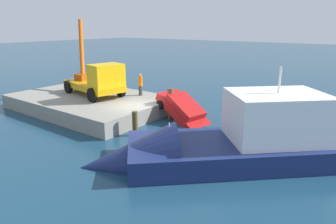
{
  "coord_description": "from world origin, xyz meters",
  "views": [
    {
      "loc": [
        13.06,
        -14.32,
        6.29
      ],
      "look_at": [
        1.63,
        1.19,
        0.62
      ],
      "focal_mm": 31.73,
      "sensor_mm": 36.0,
      "label": 1
    }
  ],
  "objects": [
    {
      "name": "dock_worker",
      "position": [
        -1.97,
        2.5,
        1.9
      ],
      "size": [
        0.34,
        0.34,
        1.69
      ],
      "color": "#3E3E3E",
      "rests_on": "dock"
    },
    {
      "name": "moored_yacht",
      "position": [
        7.27,
        -2.42,
        0.35
      ],
      "size": [
        13.53,
        12.95,
        6.42
      ],
      "color": "navy",
      "rests_on": "ground"
    },
    {
      "name": "piling_mid",
      "position": [
        1.5,
        1.63,
        1.09
      ],
      "size": [
        0.39,
        0.39,
        2.17
      ],
      "primitive_type": "cylinder",
      "color": "brown",
      "rests_on": "ground"
    },
    {
      "name": "piling_near",
      "position": [
        1.72,
        -2.19,
        0.74
      ],
      "size": [
        0.33,
        0.33,
        1.47
      ],
      "primitive_type": "cylinder",
      "color": "brown",
      "rests_on": "ground"
    },
    {
      "name": "crane_truck",
      "position": [
        -4.45,
        0.41,
        2.33
      ],
      "size": [
        7.72,
        4.78,
        5.76
      ],
      "color": "orange",
      "rests_on": "dock"
    },
    {
      "name": "dock",
      "position": [
        -4.98,
        0.0,
        0.52
      ],
      "size": [
        11.8,
        7.66,
        1.04
      ],
      "primitive_type": "cube",
      "color": "gray",
      "rests_on": "ground"
    },
    {
      "name": "salvaged_car",
      "position": [
        2.62,
        1.83,
        0.66
      ],
      "size": [
        4.48,
        2.87,
        2.71
      ],
      "color": "red",
      "rests_on": "ground"
    },
    {
      "name": "ground",
      "position": [
        0.0,
        0.0,
        0.0
      ],
      "size": [
        200.0,
        200.0,
        0.0
      ],
      "primitive_type": "plane",
      "color": "navy"
    }
  ]
}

